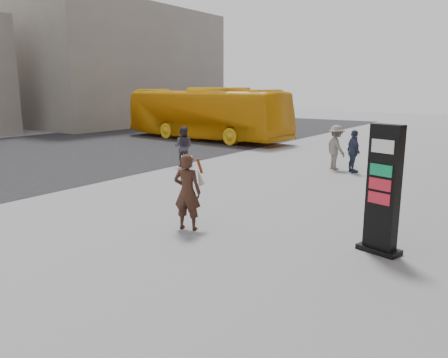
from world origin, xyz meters
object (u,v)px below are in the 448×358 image
Objects in this scene: pedestrian_a at (183,147)px; info_pylon at (383,190)px; pedestrian_b at (336,147)px; pedestrian_c at (354,151)px; bus at (205,114)px; woman at (187,191)px.

info_pylon is at bearing 129.15° from pedestrian_a.
pedestrian_b is 1.07× the size of pedestrian_c.
pedestrian_b reaches higher than pedestrian_c.
bus is 6.99× the size of pedestrian_a.
info_pylon is 8.53m from pedestrian_c.
woman is 1.07× the size of pedestrian_a.
bus is at bearing 152.66° from info_pylon.
pedestrian_b is at bearing 131.42° from info_pylon.
pedestrian_c is (11.31, -5.38, -0.79)m from bus.
woman is at bearing -138.87° from bus.
pedestrian_a is at bearing 69.75° from pedestrian_b.
info_pylon is 19.70m from bus.
woman is 8.98m from pedestrian_c.
info_pylon is 10.77m from pedestrian_a.
info_pylon reaches higher than pedestrian_b.
pedestrian_a is (-9.46, 5.13, -0.44)m from info_pylon.
info_pylon reaches higher than woman.
woman is 1.00× the size of pedestrian_b.
pedestrian_b is (5.37, 3.08, 0.05)m from pedestrian_a.
woman is 9.29m from pedestrian_b.
bus is at bearing -71.61° from woman.
pedestrian_b is (-4.09, 8.20, -0.39)m from info_pylon.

